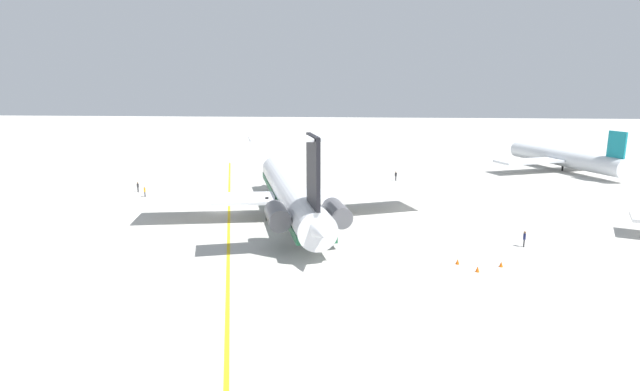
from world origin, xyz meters
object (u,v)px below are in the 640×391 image
Objects in this scene: ground_crew_starboard at (396,175)px; airliner_far_left at (561,157)px; main_jetliner at (292,193)px; ground_crew_near_tail at (145,190)px; safety_cone_wingtip at (458,262)px; ground_crew_portside at (525,237)px; safety_cone_tail at (501,264)px; safety_cone_nose at (478,269)px; ground_crew_near_nose at (138,186)px.

airliner_far_left is at bearing 88.96° from ground_crew_starboard.
main_jetliner reaches higher than ground_crew_near_tail.
ground_crew_portside is at bearing 126.46° from safety_cone_wingtip.
ground_crew_portside is (20.89, 52.32, 0.08)m from ground_crew_near_tail.
safety_cone_tail is at bearing -141.10° from main_jetliner.
safety_cone_wingtip is at bearing -145.90° from main_jetliner.
ground_crew_portside is at bearing 134.75° from airliner_far_left.
ground_crew_starboard reaches higher than safety_cone_tail.
airliner_far_left is at bearing -65.67° from main_jetliner.
safety_cone_nose is 1.00× the size of safety_cone_tail.
safety_cone_wingtip is at bearing -26.77° from ground_crew_near_tail.
ground_crew_near_nose reaches higher than safety_cone_nose.
airliner_far_left is 17.75× the size of ground_crew_near_tail.
airliner_far_left is 57.14m from ground_crew_portside.
ground_crew_portside is at bearing -125.51° from main_jetliner.
ground_crew_starboard reaches higher than safety_cone_wingtip.
main_jetliner is at bearing -129.90° from safety_cone_wingtip.
safety_cone_nose is at bearing 37.47° from safety_cone_wingtip.
safety_cone_tail is (27.45, 48.16, -0.79)m from ground_crew_near_tail.
ground_crew_near_nose is 4.17m from ground_crew_near_tail.
main_jetliner is 65.88m from airliner_far_left.
ground_crew_near_nose is 59.99m from ground_crew_portside.
safety_cone_tail is at bearing 60.11° from ground_crew_portside.
ground_crew_near_nose is (28.11, -77.91, -1.65)m from airliner_far_left.
ground_crew_near_nose is 57.96m from safety_cone_nose.
ground_crew_portside is 10.64m from safety_cone_nose.
airliner_far_left reaches higher than ground_crew_near_tail.
safety_cone_nose is (32.31, 48.11, -0.80)m from ground_crew_near_nose.
safety_cone_wingtip is (6.15, -8.33, -0.87)m from ground_crew_portside.
ground_crew_near_tail is 3.07× the size of safety_cone_tail.
safety_cone_nose is at bearing -58.91° from safety_cone_tail.
safety_cone_nose and safety_cone_wingtip have the same top height.
main_jetliner is 31.36m from ground_crew_near_nose.
ground_crew_starboard is at bearing -45.23° from main_jetliner.
ground_crew_near_nose is at bearing -121.19° from safety_cone_tail.
ground_crew_starboard is (-37.40, -11.69, 0.01)m from ground_crew_portside.
main_jetliner is 25.44× the size of ground_crew_near_nose.
ground_crew_near_nose reaches higher than safety_cone_tail.
safety_cone_nose is 1.00× the size of safety_cone_wingtip.
main_jetliner is at bearing -131.06° from safety_cone_nose.
ground_crew_near_tail is 0.93× the size of ground_crew_portside.
ground_crew_portside is at bearing -16.96° from ground_crew_near_tail.
ground_crew_starboard is 3.31× the size of safety_cone_tail.
safety_cone_tail is (58.83, -27.17, -2.44)m from airliner_far_left.
airliner_far_left reaches higher than safety_cone_wingtip.
airliner_far_left reaches higher than ground_crew_near_nose.
ground_crew_near_tail is 56.34m from ground_crew_portside.
ground_crew_portside is at bearing 140.15° from safety_cone_nose.
airliner_far_left is (-42.64, 50.22, -0.76)m from main_jetliner.
ground_crew_near_tail is (-11.25, -25.11, -2.41)m from main_jetliner.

